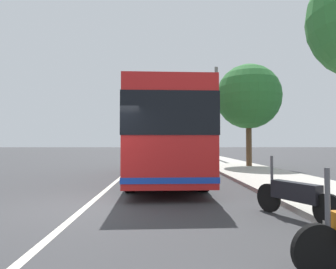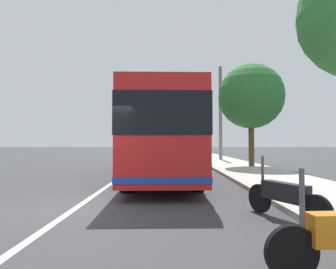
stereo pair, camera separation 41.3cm
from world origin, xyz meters
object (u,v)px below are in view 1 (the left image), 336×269
Objects in this scene: car_side_street at (165,148)px; roadside_tree_mid_block at (248,97)px; car_ahead_same_lane at (159,149)px; utility_pole at (216,114)px; coach_bus at (163,135)px; motorcycle_mid_row at (295,196)px.

roadside_tree_mid_block is (-30.80, -4.81, 3.79)m from car_side_street.
car_ahead_same_lane is 19.26m from utility_pole.
coach_bus is 2.70× the size of car_ahead_same_lane.
roadside_tree_mid_block is (12.13, -2.79, 4.01)m from motorcycle_mid_row.
roadside_tree_mid_block reaches higher than car_ahead_same_lane.
motorcycle_mid_row is at bearing 167.03° from roadside_tree_mid_block.
coach_bus is at bearing -177.78° from car_ahead_same_lane.
utility_pole is (-23.27, -4.23, 3.50)m from car_side_street.
roadside_tree_mid_block reaches higher than coach_bus.
motorcycle_mid_row is at bearing -173.92° from car_ahead_same_lane.
utility_pole reaches higher than car_side_street.
car_side_street is (5.06, -0.97, -0.02)m from car_ahead_same_lane.
coach_bus is at bearing -3.86° from motorcycle_mid_row.
motorcycle_mid_row is 0.48× the size of car_ahead_same_lane.
coach_bus is 1.28× the size of utility_pole.
car_ahead_same_lane is 26.64m from roadside_tree_mid_block.
utility_pole is (19.66, -2.22, 3.72)m from motorcycle_mid_row.
car_ahead_same_lane is at bearing 15.94° from utility_pole.
car_ahead_same_lane is 5.15m from car_side_street.
car_side_street is at bearing -9.25° from car_ahead_same_lane.
motorcycle_mid_row is at bearing 173.56° from utility_pole.
car_ahead_same_lane is 0.87× the size of car_side_street.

